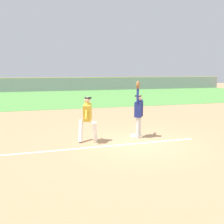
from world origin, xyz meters
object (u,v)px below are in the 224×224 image
object	(u,v)px
fielder	(139,110)
parked_car_green	(104,84)
parked_car_silver	(67,85)
first_base	(136,136)
runner	(88,116)
parked_car_red	(25,85)
baseball	(138,87)

from	to	relation	value
fielder	parked_car_green	size ratio (longest dim) A/B	0.51
parked_car_silver	parked_car_green	distance (m)	5.62
first_base	runner	size ratio (longest dim) A/B	0.22
fielder	parked_car_green	distance (m)	27.92
runner	parked_car_red	world-z (taller)	runner
fielder	parked_car_green	xyz separation A→B (m)	(5.25, 27.42, -0.45)
baseball	parked_car_silver	size ratio (longest dim) A/B	0.02
fielder	parked_car_red	xyz separation A→B (m)	(-6.29, 27.22, -0.45)
parked_car_green	runner	bearing A→B (deg)	-107.67
baseball	first_base	bearing A→B (deg)	73.58
fielder	parked_car_silver	world-z (taller)	fielder
parked_car_red	first_base	bearing A→B (deg)	-76.85
parked_car_red	parked_car_silver	xyz separation A→B (m)	(5.93, 0.53, 0.00)
runner	parked_car_green	world-z (taller)	runner
fielder	parked_car_silver	size ratio (longest dim) A/B	0.51
first_base	parked_car_silver	size ratio (longest dim) A/B	0.09
baseball	parked_car_green	size ratio (longest dim) A/B	0.02
runner	parked_car_green	xyz separation A→B (m)	(7.32, 27.57, -0.32)
fielder	baseball	xyz separation A→B (m)	(-0.12, -0.20, 0.93)
fielder	parked_car_silver	bearing A→B (deg)	-54.68
runner	parked_car_red	bearing A→B (deg)	117.39
fielder	parked_car_green	world-z (taller)	fielder
first_base	parked_car_green	bearing A→B (deg)	79.05
first_base	baseball	world-z (taller)	baseball
runner	baseball	bearing A→B (deg)	16.93
runner	parked_car_red	distance (m)	27.69
runner	parked_car_green	bearing A→B (deg)	93.76
first_base	parked_car_red	size ratio (longest dim) A/B	0.09
parked_car_silver	parked_car_green	bearing A→B (deg)	-2.39
fielder	parked_car_silver	distance (m)	27.75
baseball	fielder	bearing A→B (deg)	58.63
fielder	runner	xyz separation A→B (m)	(-2.07, -0.15, -0.12)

